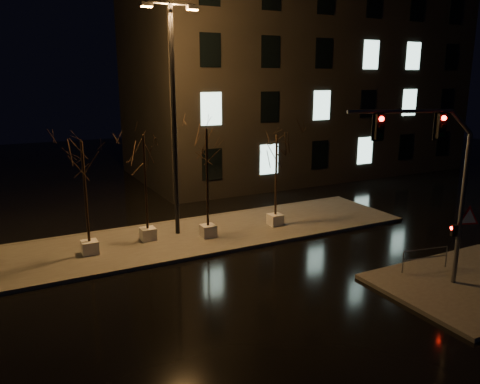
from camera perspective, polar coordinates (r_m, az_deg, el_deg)
ground at (r=16.87m, az=0.97°, el=-11.76°), size 90.00×90.00×0.00m
median at (r=21.92m, az=-6.54°, el=-5.50°), size 22.00×5.00×0.15m
sidewalk_corner at (r=19.17m, az=26.92°, el=-9.86°), size 7.00×5.00×0.15m
building at (r=37.91m, az=6.90°, el=14.01°), size 25.00×12.00×15.00m
tree_1 at (r=19.64m, az=-18.57°, el=2.91°), size 1.80×1.80×4.83m
tree_2 at (r=20.73m, az=-11.60°, el=4.00°), size 1.80×1.80×4.88m
tree_3 at (r=20.76m, az=-4.08°, el=4.68°), size 1.80×1.80×5.08m
tree_4 at (r=22.56m, az=4.47°, el=4.48°), size 1.80×1.80×4.61m
traffic_signal_mast at (r=17.02m, az=23.04°, el=2.19°), size 4.75×1.79×6.13m
streetlight_main at (r=21.17m, az=-8.11°, el=10.29°), size 2.54×0.31×10.20m
guard_rail_a at (r=19.17m, az=21.66°, el=-7.26°), size 1.96×0.40×0.86m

